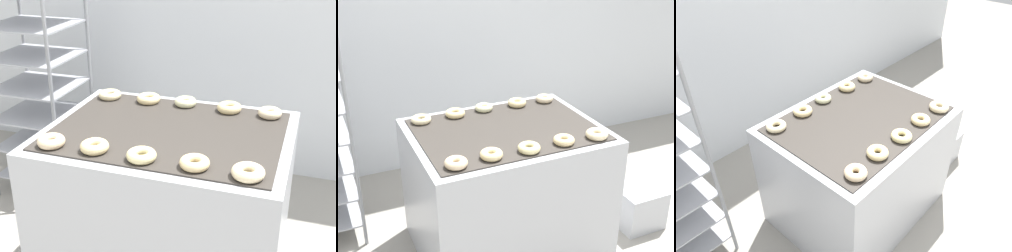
# 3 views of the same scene
# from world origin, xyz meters

# --- Properties ---
(fryer_machine) EXTENTS (1.20, 0.93, 0.89)m
(fryer_machine) POSITION_xyz_m (0.00, 0.72, 0.44)
(fryer_machine) COLOR #B7BABF
(fryer_machine) RESTS_ON ground_plane
(baking_rack_cart) EXTENTS (0.56, 0.54, 1.54)m
(baking_rack_cart) POSITION_xyz_m (-1.17, 1.38, 0.78)
(baking_rack_cart) COLOR gray
(baking_rack_cart) RESTS_ON ground_plane
(donut_near_leftmost) EXTENTS (0.13, 0.13, 0.05)m
(donut_near_leftmost) POSITION_xyz_m (-0.45, 0.38, 0.91)
(donut_near_leftmost) COLOR beige
(donut_near_leftmost) RESTS_ON fryer_machine
(donut_near_left) EXTENTS (0.13, 0.13, 0.05)m
(donut_near_left) POSITION_xyz_m (-0.24, 0.39, 0.91)
(donut_near_left) COLOR beige
(donut_near_left) RESTS_ON fryer_machine
(donut_near_center) EXTENTS (0.13, 0.13, 0.04)m
(donut_near_center) POSITION_xyz_m (-0.01, 0.38, 0.91)
(donut_near_center) COLOR beige
(donut_near_center) RESTS_ON fryer_machine
(donut_near_right) EXTENTS (0.13, 0.13, 0.04)m
(donut_near_right) POSITION_xyz_m (0.23, 0.38, 0.91)
(donut_near_right) COLOR beige
(donut_near_right) RESTS_ON fryer_machine
(donut_near_rightmost) EXTENTS (0.14, 0.14, 0.05)m
(donut_near_rightmost) POSITION_xyz_m (0.45, 0.37, 0.91)
(donut_near_rightmost) COLOR beige
(donut_near_rightmost) RESTS_ON fryer_machine
(donut_far_leftmost) EXTENTS (0.13, 0.13, 0.04)m
(donut_far_leftmost) POSITION_xyz_m (-0.46, 1.04, 0.91)
(donut_far_leftmost) COLOR beige
(donut_far_leftmost) RESTS_ON fryer_machine
(donut_far_left) EXTENTS (0.13, 0.13, 0.04)m
(donut_far_left) POSITION_xyz_m (-0.23, 1.05, 0.91)
(donut_far_left) COLOR beige
(donut_far_left) RESTS_ON fryer_machine
(donut_far_center) EXTENTS (0.12, 0.12, 0.04)m
(donut_far_center) POSITION_xyz_m (-0.01, 1.06, 0.91)
(donut_far_center) COLOR beige
(donut_far_center) RESTS_ON fryer_machine
(donut_far_right) EXTENTS (0.13, 0.13, 0.05)m
(donut_far_right) POSITION_xyz_m (0.24, 1.05, 0.91)
(donut_far_right) COLOR beige
(donut_far_right) RESTS_ON fryer_machine
(donut_far_rightmost) EXTENTS (0.12, 0.12, 0.05)m
(donut_far_rightmost) POSITION_xyz_m (0.45, 1.04, 0.91)
(donut_far_rightmost) COLOR beige
(donut_far_rightmost) RESTS_ON fryer_machine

